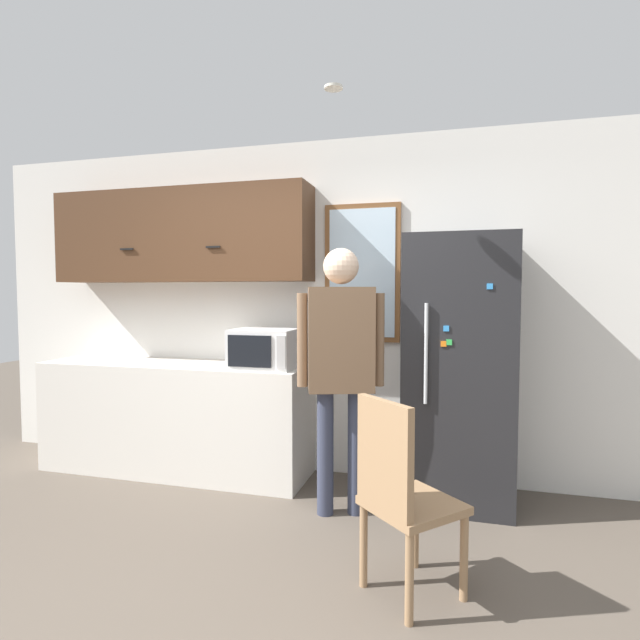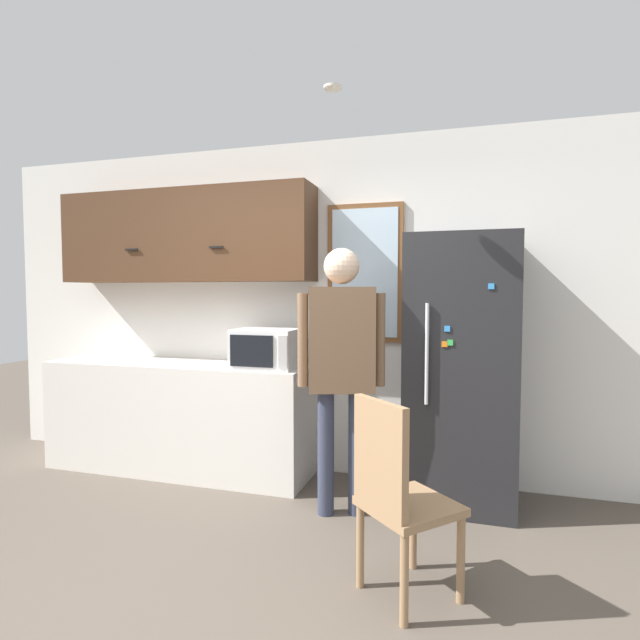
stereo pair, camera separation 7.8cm
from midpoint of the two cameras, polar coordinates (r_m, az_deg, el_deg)
ground_plane at (r=2.67m, az=-14.58°, el=-30.61°), size 16.00×16.00×0.00m
back_wall at (r=4.12m, az=0.09°, el=1.35°), size 6.00×0.06×2.70m
counter at (r=4.38m, az=-15.21°, el=-10.54°), size 2.23×0.61×0.90m
upper_cabinets at (r=4.39m, az=-14.64°, el=9.21°), size 2.23×0.38×0.76m
microwave at (r=3.86m, az=-5.47°, el=-3.24°), size 0.48×0.41×0.30m
person at (r=3.29m, az=3.13°, el=-3.73°), size 0.55×0.34×1.77m
refrigerator at (r=3.64m, az=16.29°, el=-5.58°), size 0.74×0.66×1.87m
chair at (r=2.55m, az=9.64°, el=-18.74°), size 0.57×0.57×0.98m
window at (r=3.98m, az=5.71°, el=5.36°), size 0.60×0.05×1.09m
ceiling_light at (r=3.22m, az=2.25°, el=25.02°), size 0.11×0.11×0.01m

